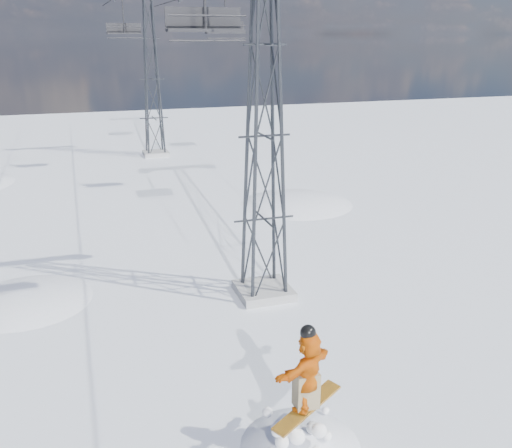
# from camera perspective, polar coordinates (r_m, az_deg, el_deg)

# --- Properties ---
(snow_terrain) EXTENTS (39.00, 37.00, 22.00)m
(snow_terrain) POSITION_cam_1_polar(r_m,az_deg,el_deg) (35.20, -15.41, -13.28)
(snow_terrain) COLOR white
(snow_terrain) RESTS_ON ground
(lift_tower_near) EXTENTS (5.20, 1.80, 11.43)m
(lift_tower_near) POSITION_cam_1_polar(r_m,az_deg,el_deg) (18.14, 0.85, 8.71)
(lift_tower_near) COLOR #999999
(lift_tower_near) RESTS_ON ground
(lift_tower_far) EXTENTS (5.20, 1.80, 11.43)m
(lift_tower_far) POSITION_cam_1_polar(r_m,az_deg,el_deg) (42.43, -10.38, 14.02)
(lift_tower_far) COLOR #999999
(lift_tower_far) RESTS_ON ground
(lift_chair_near) EXTENTS (2.02, 0.58, 2.50)m
(lift_chair_near) POSITION_cam_1_polar(r_m,az_deg,el_deg) (15.72, -5.15, 19.51)
(lift_chair_near) COLOR black
(lift_chair_near) RESTS_ON ground
(lift_chair_mid) EXTENTS (2.05, 0.59, 2.54)m
(lift_chair_mid) POSITION_cam_1_polar(r_m,az_deg,el_deg) (30.79, -3.11, 18.95)
(lift_chair_mid) COLOR black
(lift_chair_mid) RESTS_ON ground
(lift_chair_far) EXTENTS (2.06, 0.59, 2.56)m
(lift_chair_far) POSITION_cam_1_polar(r_m,az_deg,el_deg) (36.89, -13.06, 18.42)
(lift_chair_far) COLOR black
(lift_chair_far) RESTS_ON ground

